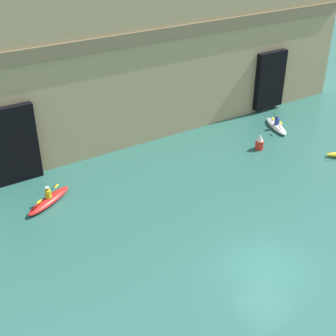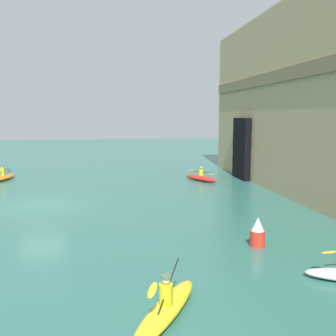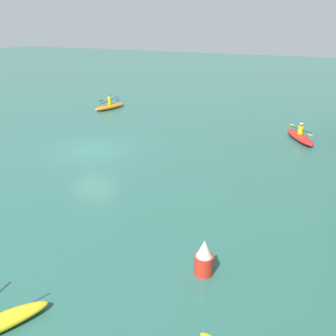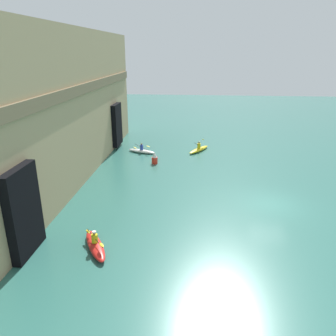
# 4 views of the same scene
# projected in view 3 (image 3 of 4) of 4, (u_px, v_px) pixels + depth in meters

# --- Properties ---
(ground_plane) EXTENTS (120.00, 120.00, 0.00)m
(ground_plane) POSITION_uv_depth(u_px,v_px,m) (92.00, 150.00, 21.47)
(ground_plane) COLOR #2D665B
(kayak_red) EXTENTS (3.26, 2.28, 1.09)m
(kayak_red) POSITION_uv_depth(u_px,v_px,m) (300.00, 136.00, 23.05)
(kayak_red) COLOR red
(kayak_red) RESTS_ON ground
(kayak_orange) EXTENTS (3.14, 1.65, 1.17)m
(kayak_orange) POSITION_uv_depth(u_px,v_px,m) (110.00, 106.00, 30.79)
(kayak_orange) COLOR orange
(kayak_orange) RESTS_ON ground
(marker_buoy) EXTENTS (0.57, 0.57, 1.15)m
(marker_buoy) POSITION_uv_depth(u_px,v_px,m) (204.00, 258.00, 11.01)
(marker_buoy) COLOR red
(marker_buoy) RESTS_ON ground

